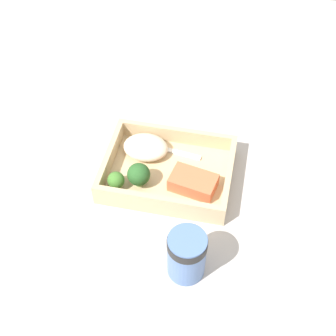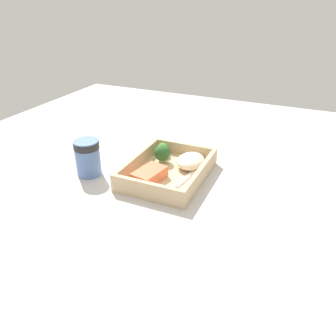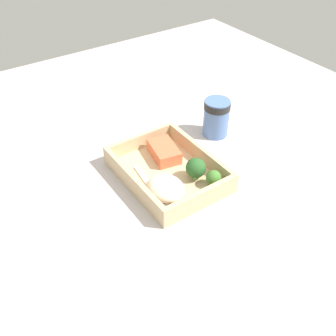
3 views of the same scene
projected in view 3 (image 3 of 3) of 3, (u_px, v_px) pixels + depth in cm
name	position (u px, v px, depth cm)	size (l,w,h in cm)	color
ground_plane	(168.00, 180.00, 94.79)	(160.00, 160.00, 2.00)	#B9B1B1
takeout_tray	(168.00, 175.00, 93.78)	(26.54, 20.24, 1.20)	tan
tray_rim	(168.00, 167.00, 92.19)	(26.54, 20.24, 3.78)	tan
salmon_fillet	(164.00, 151.00, 97.32)	(9.26, 5.75, 3.15)	#E46A43
mashed_potatoes	(166.00, 188.00, 86.52)	(9.67, 7.68, 3.72)	beige
broccoli_floret_1	(196.00, 168.00, 90.04)	(4.73, 4.73, 5.46)	#7A995C
broccoli_floret_2	(214.00, 178.00, 88.54)	(3.53, 3.53, 4.08)	#789958
fork	(152.00, 189.00, 88.71)	(15.88, 3.65, 0.44)	white
paper_cup	(216.00, 116.00, 104.54)	(6.98, 6.98, 10.25)	#5375B0
receipt_slip	(69.00, 213.00, 84.81)	(9.91, 14.93, 0.24)	white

